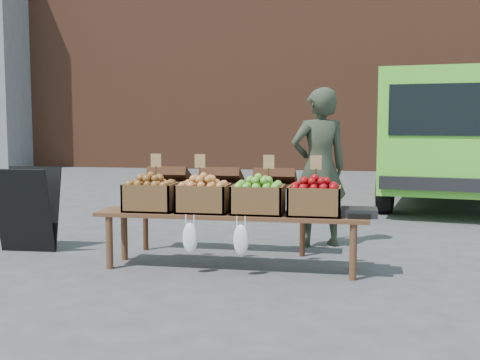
% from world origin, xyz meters
% --- Properties ---
extents(ground, '(80.00, 80.00, 0.00)m').
position_xyz_m(ground, '(0.00, 0.00, 0.00)').
color(ground, '#48484B').
extents(brick_building, '(24.00, 4.00, 10.00)m').
position_xyz_m(brick_building, '(0.00, 15.00, 5.00)').
color(brick_building, brown).
rests_on(brick_building, ground).
extents(delivery_van, '(3.12, 5.40, 2.28)m').
position_xyz_m(delivery_van, '(2.23, 5.93, 1.14)').
color(delivery_van, '#61D734').
rests_on(delivery_van, ground).
extents(vendor, '(0.80, 0.68, 1.87)m').
position_xyz_m(vendor, '(0.06, 1.73, 0.93)').
color(vendor, '#32392A').
rests_on(vendor, ground).
extents(chalkboard_sign, '(0.66, 0.38, 0.97)m').
position_xyz_m(chalkboard_sign, '(-3.17, 0.82, 0.49)').
color(chalkboard_sign, black).
rests_on(chalkboard_sign, ground).
extents(back_table, '(2.10, 0.44, 1.04)m').
position_xyz_m(back_table, '(-0.98, 1.13, 0.52)').
color(back_table, '#3D2112').
rests_on(back_table, ground).
extents(display_bench, '(2.70, 0.56, 0.57)m').
position_xyz_m(display_bench, '(-0.74, 0.41, 0.28)').
color(display_bench, '#54321E').
rests_on(display_bench, ground).
extents(crate_golden_apples, '(0.50, 0.40, 0.28)m').
position_xyz_m(crate_golden_apples, '(-1.56, 0.41, 0.71)').
color(crate_golden_apples, '#9D622F').
rests_on(crate_golden_apples, display_bench).
extents(crate_russet_pears, '(0.50, 0.40, 0.28)m').
position_xyz_m(crate_russet_pears, '(-1.01, 0.41, 0.71)').
color(crate_russet_pears, gold).
rests_on(crate_russet_pears, display_bench).
extents(crate_red_apples, '(0.50, 0.40, 0.28)m').
position_xyz_m(crate_red_apples, '(-0.46, 0.41, 0.71)').
color(crate_red_apples, '#5BA028').
rests_on(crate_red_apples, display_bench).
extents(crate_green_apples, '(0.50, 0.40, 0.28)m').
position_xyz_m(crate_green_apples, '(0.09, 0.41, 0.71)').
color(crate_green_apples, maroon).
rests_on(crate_green_apples, display_bench).
extents(weighing_scale, '(0.34, 0.30, 0.08)m').
position_xyz_m(weighing_scale, '(0.51, 0.41, 0.61)').
color(weighing_scale, black).
rests_on(weighing_scale, display_bench).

